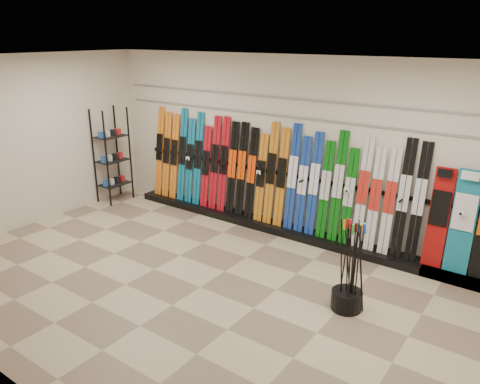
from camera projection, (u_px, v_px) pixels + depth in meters
The scene contains 12 objects.
floor at pixel (200, 287), 6.43m from camera, with size 8.00×8.00×0.00m, color #866F5C.
back_wall at pixel (294, 147), 7.87m from camera, with size 8.00×8.00×0.00m, color beige.
left_wall at pixel (23, 143), 8.15m from camera, with size 5.00×5.00×0.00m, color beige.
ceiling at pixel (193, 61), 5.46m from camera, with size 8.00×8.00×0.00m, color silver.
ski_rack_base at pixel (296, 233), 8.04m from camera, with size 8.00×0.40×0.12m, color black.
skis at pixel (265, 174), 8.18m from camera, with size 5.38×0.27×1.82m.
snowboards at pixel (463, 223), 6.44m from camera, with size 0.92×0.23×1.46m.
accessory_rack at pixel (112, 155), 9.50m from camera, with size 0.40×0.60×1.92m, color black.
pole_bin at pixel (347, 300), 5.89m from camera, with size 0.39×0.39×0.25m, color black.
ski_poles at pixel (352, 266), 5.71m from camera, with size 0.37×0.23×1.18m.
slatwall_rail_0 at pixel (295, 117), 7.69m from camera, with size 7.60×0.02×0.03m, color gray.
slatwall_rail_1 at pixel (295, 99), 7.60m from camera, with size 7.60×0.02×0.03m, color gray.
Camera 1 is at (3.75, -4.28, 3.31)m, focal length 35.00 mm.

